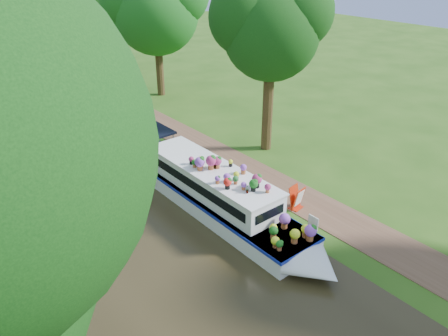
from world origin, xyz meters
TOP-DOWN VIEW (x-y plane):
  - ground at (0.00, 0.00)m, footprint 100.00×100.00m
  - canal_water at (-6.00, 0.00)m, footprint 10.00×100.00m
  - towpath at (1.20, 0.00)m, footprint 2.20×100.00m
  - plant_boat at (-2.25, 0.08)m, footprint 2.29×13.52m
  - tree_near_overhang at (3.79, 3.06)m, footprint 5.52×5.28m
  - tree_near_mid at (4.48, 15.08)m, footprint 6.90×6.60m
  - second_boat at (-2.65, 19.92)m, footprint 2.75×6.35m
  - sandwich_board at (0.45, -2.32)m, footprint 0.66×0.59m
  - pedestrian_pink at (1.68, 16.34)m, footprint 0.76×0.64m
  - pedestrian_dark at (1.73, 21.93)m, footprint 0.88×0.72m
  - verge_plant at (0.05, 0.64)m, footprint 0.35×0.31m

SIDE VIEW (x-z plane):
  - ground at x=0.00m, z-range 0.00..0.00m
  - canal_water at x=-6.00m, z-range 0.00..0.02m
  - towpath at x=1.20m, z-range 0.00..0.03m
  - verge_plant at x=0.05m, z-range 0.00..0.37m
  - second_boat at x=-2.65m, z-range -0.11..1.07m
  - sandwich_board at x=0.45m, z-range -0.02..0.98m
  - plant_boat at x=-2.25m, z-range -0.29..2.00m
  - pedestrian_dark at x=1.73m, z-range 0.03..1.69m
  - pedestrian_pink at x=1.68m, z-range 0.03..1.80m
  - tree_near_mid at x=4.48m, z-range 1.74..11.14m
  - tree_near_overhang at x=3.79m, z-range 2.11..11.10m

